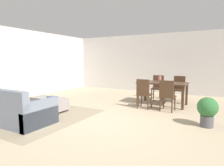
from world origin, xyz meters
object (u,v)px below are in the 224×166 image
object	(u,v)px
dining_chair_far_right	(179,87)
book_on_ottoman	(52,97)
ottoman_table	(50,103)
dining_chair_far_left	(158,86)
dining_table	(162,85)
dining_chair_near_left	(144,92)
couch	(8,110)
potted_plant	(207,110)
vase_centerpiece	(160,79)
dining_chair_near_right	(167,94)

from	to	relation	value
dining_chair_far_right	book_on_ottoman	bearing A→B (deg)	-134.01
ottoman_table	dining_chair_far_left	size ratio (longest dim) A/B	1.20
dining_table	dining_chair_near_left	bearing A→B (deg)	-113.34
couch	ottoman_table	size ratio (longest dim) A/B	2.06
dining_table	book_on_ottoman	bearing A→B (deg)	-138.92
potted_plant	dining_table	bearing A→B (deg)	130.44
dining_chair_far_right	dining_table	bearing A→B (deg)	-114.56
dining_chair_far_right	vase_centerpiece	xyz separation A→B (m)	(-0.47, -0.83, 0.34)
dining_chair_near_left	dining_table	bearing A→B (deg)	66.66
dining_chair_near_right	vase_centerpiece	bearing A→B (deg)	118.61
dining_chair_near_left	vase_centerpiece	xyz separation A→B (m)	(0.26, 0.82, 0.34)
vase_centerpiece	potted_plant	size ratio (longest dim) A/B	0.31
ottoman_table	dining_chair_far_right	size ratio (longest dim) A/B	1.20
ottoman_table	dining_chair_near_left	size ratio (longest dim) A/B	1.20
dining_chair_far_right	vase_centerpiece	bearing A→B (deg)	-119.63
ottoman_table	dining_chair_far_left	world-z (taller)	dining_chair_far_left
dining_table	dining_chair_near_left	size ratio (longest dim) A/B	1.70
dining_chair_near_right	book_on_ottoman	bearing A→B (deg)	-153.62
couch	book_on_ottoman	distance (m)	1.30
dining_chair_far_left	dining_chair_far_right	xyz separation A→B (m)	(0.76, 0.02, 0.00)
ottoman_table	dining_chair_near_right	world-z (taller)	dining_chair_near_right
dining_chair_near_right	vase_centerpiece	size ratio (longest dim) A/B	4.47
dining_chair_far_left	potted_plant	world-z (taller)	dining_chair_far_left
couch	dining_chair_near_right	bearing A→B (deg)	41.21
dining_table	vase_centerpiece	world-z (taller)	vase_centerpiece
dining_chair_near_right	potted_plant	xyz separation A→B (m)	(1.10, -0.88, -0.13)
couch	dining_chair_far_left	size ratio (longest dim) A/B	2.48
dining_chair_far_left	dining_chair_far_right	bearing A→B (deg)	1.43
dining_table	dining_chair_far_right	world-z (taller)	dining_chair_far_right
dining_chair_near_right	dining_chair_far_left	world-z (taller)	same
book_on_ottoman	potted_plant	world-z (taller)	potted_plant
dining_chair_near_left	dining_chair_far_left	size ratio (longest dim) A/B	1.00
dining_chair_near_left	potted_plant	bearing A→B (deg)	-26.11
dining_table	vase_centerpiece	bearing A→B (deg)	-178.30
vase_centerpiece	book_on_ottoman	size ratio (longest dim) A/B	0.79
dining_chair_near_right	dining_chair_far_left	bearing A→B (deg)	114.33
dining_chair_far_left	ottoman_table	bearing A→B (deg)	-126.02
dining_table	potted_plant	xyz separation A→B (m)	(1.46, -1.71, -0.27)
dining_chair_near_left	dining_chair_far_right	xyz separation A→B (m)	(0.73, 1.65, 0.00)
couch	potted_plant	size ratio (longest dim) A/B	3.39
dining_chair_near_left	dining_chair_near_right	distance (m)	0.71
dining_table	dining_chair_near_left	distance (m)	0.91
dining_chair_far_right	potted_plant	bearing A→B (deg)	-66.97
ottoman_table	book_on_ottoman	bearing A→B (deg)	56.81
dining_table	vase_centerpiece	xyz separation A→B (m)	(-0.09, -0.00, 0.20)
couch	book_on_ottoman	size ratio (longest dim) A/B	8.77
dining_chair_far_left	couch	bearing A→B (deg)	-118.90
vase_centerpiece	potted_plant	bearing A→B (deg)	-47.74
dining_chair_near_right	book_on_ottoman	world-z (taller)	dining_chair_near_right
dining_chair_far_right	book_on_ottoman	distance (m)	4.39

